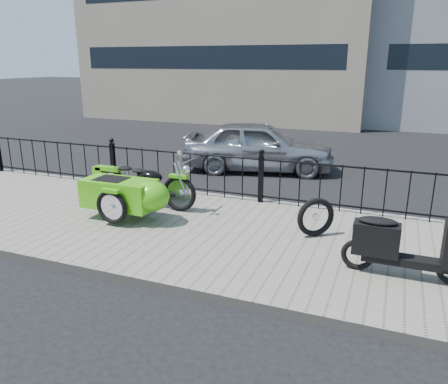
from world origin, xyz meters
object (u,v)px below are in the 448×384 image
at_px(scooter, 397,246).
at_px(spare_tire, 316,217).
at_px(motorcycle_sidecar, 132,192).
at_px(sedan_car, 258,146).

bearing_deg(scooter, spare_tire, 141.52).
bearing_deg(spare_tire, scooter, -38.48).
distance_m(motorcycle_sidecar, scooter, 4.49).
xyz_separation_m(motorcycle_sidecar, spare_tire, (3.23, 0.31, -0.15)).
height_order(motorcycle_sidecar, sedan_car, sedan_car).
xyz_separation_m(scooter, sedan_car, (-3.55, 5.32, 0.13)).
bearing_deg(spare_tire, sedan_car, 118.13).
distance_m(motorcycle_sidecar, sedan_car, 4.75).
distance_m(scooter, spare_tire, 1.56).
xyz_separation_m(motorcycle_sidecar, sedan_car, (0.90, 4.67, 0.08)).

